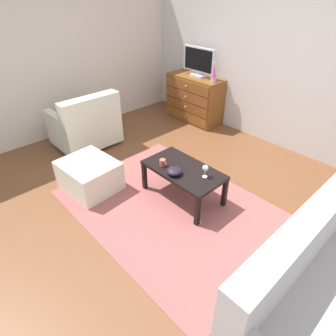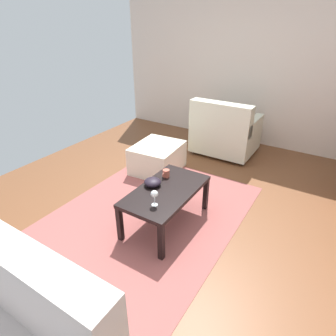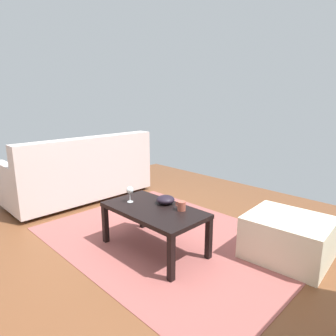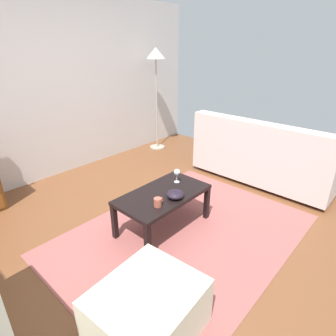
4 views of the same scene
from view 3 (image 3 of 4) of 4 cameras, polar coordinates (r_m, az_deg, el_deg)
name	(u,v)px [view 3 (image 3 of 4)]	position (r m, az deg, el deg)	size (l,w,h in m)	color
ground_plane	(169,255)	(2.93, 0.28, -16.39)	(5.76, 4.97, 0.05)	brown
area_rug	(169,239)	(3.17, 0.26, -13.38)	(2.60, 1.90, 0.01)	#98504C
coffee_table	(154,213)	(2.82, -2.69, -8.66)	(0.98, 0.54, 0.43)	black
wine_glass	(130,191)	(2.94, -7.33, -4.34)	(0.07, 0.07, 0.16)	silver
mug	(181,206)	(2.73, 2.56, -7.25)	(0.11, 0.08, 0.08)	#A95342
bowl_decorative	(165,200)	(2.90, -0.49, -6.08)	(0.18, 0.18, 0.08)	black
couch_large	(82,175)	(4.39, -16.21, -1.33)	(0.85, 1.96, 0.91)	#332319
ottoman	(288,238)	(2.96, 21.93, -12.29)	(0.70, 0.60, 0.39)	beige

